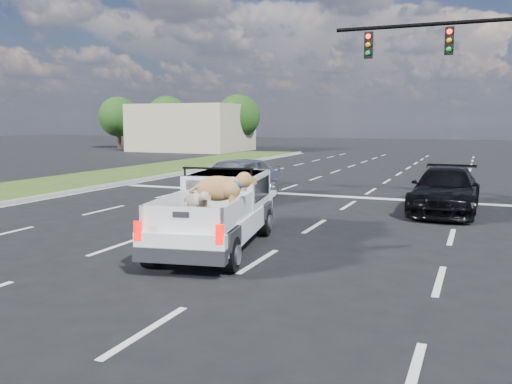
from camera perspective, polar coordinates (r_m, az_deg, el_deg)
ground at (r=11.85m, az=-7.64°, el=-6.43°), size 160.00×160.00×0.00m
road_markings at (r=17.71m, az=3.11°, el=-1.73°), size 17.75×60.00×0.01m
grass_median_left at (r=23.70m, az=-24.61°, el=0.04°), size 5.00×60.00×0.10m
curb_left at (r=21.96m, az=-20.27°, el=-0.22°), size 0.15×60.00×0.14m
building_left at (r=52.69m, az=-6.77°, el=6.73°), size 10.00×8.00×4.40m
tree_far_a at (r=59.83m, az=-14.28°, el=7.68°), size 4.20×4.20×5.40m
tree_far_b at (r=56.45m, az=-9.35°, el=7.83°), size 4.20×4.20×5.40m
tree_far_c at (r=52.66m, az=-1.87°, el=7.96°), size 4.20×4.20×5.40m
pickup_truck at (r=12.13m, az=-3.98°, el=-1.92°), size 2.60×5.07×1.81m
silver_sedan at (r=19.18m, az=-2.26°, el=1.36°), size 2.45×4.85×1.58m
black_coupe at (r=17.90m, az=19.31°, el=0.19°), size 2.04×4.82×1.39m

